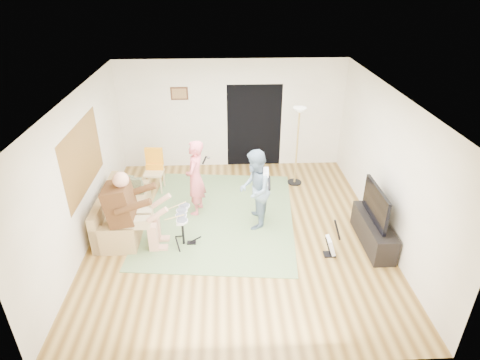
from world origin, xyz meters
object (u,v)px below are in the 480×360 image
at_px(sofa, 120,215).
at_px(torchiere_lamp, 298,133).
at_px(guitarist, 255,190).
at_px(guitar_spare, 331,245).
at_px(drum_kit, 183,230).
at_px(singer, 195,178).
at_px(dining_chair, 155,176).
at_px(tv_cabinet, 373,232).
at_px(television, 376,204).

xyz_separation_m(sofa, torchiere_lamp, (3.73, 1.64, 1.02)).
xyz_separation_m(guitarist, guitar_spare, (1.28, -1.02, -0.58)).
bearing_deg(torchiere_lamp, drum_kit, -136.93).
height_order(singer, guitar_spare, singer).
bearing_deg(dining_chair, sofa, -104.37).
bearing_deg(guitar_spare, singer, 147.66).
distance_m(dining_chair, tv_cabinet, 4.86).
bearing_deg(sofa, torchiere_lamp, 23.72).
height_order(guitarist, guitar_spare, guitarist).
bearing_deg(dining_chair, tv_cabinet, -23.89).
xyz_separation_m(sofa, drum_kit, (1.28, -0.65, 0.06)).
bearing_deg(dining_chair, torchiere_lamp, 6.53).
relative_size(drum_kit, torchiere_lamp, 0.39).
xyz_separation_m(guitar_spare, television, (0.81, 0.32, 0.64)).
relative_size(drum_kit, guitar_spare, 0.96).
distance_m(dining_chair, television, 4.84).
height_order(dining_chair, television, television).
distance_m(guitar_spare, torchiere_lamp, 2.93).
bearing_deg(singer, television, 81.11).
distance_m(singer, torchiere_lamp, 2.59).
height_order(guitarist, television, guitarist).
bearing_deg(guitarist, singer, -106.08).
bearing_deg(singer, guitar_spare, 69.41).
height_order(torchiere_lamp, dining_chair, torchiere_lamp).
relative_size(singer, dining_chair, 1.64).
distance_m(sofa, torchiere_lamp, 4.20).
bearing_deg(dining_chair, guitarist, -31.75).
bearing_deg(tv_cabinet, singer, 159.65).
distance_m(drum_kit, television, 3.49).
bearing_deg(drum_kit, sofa, 153.15).
relative_size(singer, torchiere_lamp, 0.86).
xyz_separation_m(singer, guitar_spare, (2.44, -1.55, -0.59)).
height_order(torchiere_lamp, tv_cabinet, torchiere_lamp).
relative_size(guitarist, torchiere_lamp, 0.86).
height_order(guitarist, tv_cabinet, guitarist).
distance_m(singer, tv_cabinet, 3.57).
bearing_deg(television, drum_kit, 178.08).
xyz_separation_m(guitarist, torchiere_lamp, (1.09, 1.70, 0.48)).
xyz_separation_m(sofa, tv_cabinet, (4.78, -0.77, -0.00)).
bearing_deg(television, torchiere_lamp, 112.56).
bearing_deg(torchiere_lamp, guitarist, -122.70).
relative_size(sofa, guitar_spare, 2.51).
distance_m(sofa, guitarist, 2.70).
relative_size(singer, television, 1.47).
relative_size(dining_chair, tv_cabinet, 0.70).
distance_m(drum_kit, dining_chair, 2.27).
xyz_separation_m(guitar_spare, torchiere_lamp, (-0.19, 2.73, 1.06)).
bearing_deg(tv_cabinet, drum_kit, 178.11).
bearing_deg(torchiere_lamp, guitar_spare, -86.11).
bearing_deg(dining_chair, television, -24.16).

